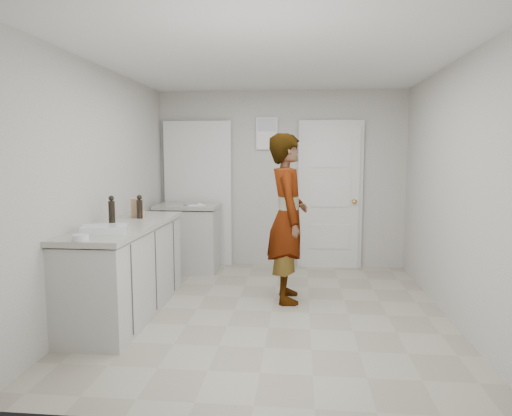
# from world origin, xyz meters

# --- Properties ---
(ground) EXTENTS (4.00, 4.00, 0.00)m
(ground) POSITION_xyz_m (0.00, 0.00, 0.00)
(ground) COLOR #9C9583
(ground) RESTS_ON ground
(room_shell) EXTENTS (4.00, 4.00, 4.00)m
(room_shell) POSITION_xyz_m (-0.17, 1.95, 1.02)
(room_shell) COLOR #AAA7A0
(room_shell) RESTS_ON ground
(main_counter) EXTENTS (0.64, 1.96, 0.93)m
(main_counter) POSITION_xyz_m (-1.45, -0.20, 0.43)
(main_counter) COLOR #AFAEAA
(main_counter) RESTS_ON ground
(side_counter) EXTENTS (0.84, 0.61, 0.93)m
(side_counter) POSITION_xyz_m (-1.25, 1.55, 0.43)
(side_counter) COLOR #AFAEAA
(side_counter) RESTS_ON ground
(person) EXTENTS (0.51, 0.71, 1.83)m
(person) POSITION_xyz_m (0.15, 0.41, 0.92)
(person) COLOR silver
(person) RESTS_ON ground
(cake_mix_box) EXTENTS (0.13, 0.08, 0.20)m
(cake_mix_box) POSITION_xyz_m (-1.49, 0.26, 1.03)
(cake_mix_box) COLOR #9F764F
(cake_mix_box) RESTS_ON main_counter
(spice_jar) EXTENTS (0.06, 0.06, 0.09)m
(spice_jar) POSITION_xyz_m (-1.41, 0.19, 0.97)
(spice_jar) COLOR tan
(spice_jar) RESTS_ON main_counter
(oil_cruet_a) EXTENTS (0.06, 0.06, 0.25)m
(oil_cruet_a) POSITION_xyz_m (-1.43, 0.17, 1.05)
(oil_cruet_a) COLOR black
(oil_cruet_a) RESTS_ON main_counter
(oil_cruet_b) EXTENTS (0.06, 0.06, 0.28)m
(oil_cruet_b) POSITION_xyz_m (-1.56, -0.24, 1.06)
(oil_cruet_b) COLOR black
(oil_cruet_b) RESTS_ON main_counter
(baking_dish) EXTENTS (0.45, 0.38, 0.07)m
(baking_dish) POSITION_xyz_m (-1.42, -0.75, 0.96)
(baking_dish) COLOR silver
(baking_dish) RESTS_ON main_counter
(egg_bowl) EXTENTS (0.13, 0.13, 0.05)m
(egg_bowl) POSITION_xyz_m (-1.46, -1.10, 0.95)
(egg_bowl) COLOR silver
(egg_bowl) RESTS_ON main_counter
(papers) EXTENTS (0.33, 0.36, 0.01)m
(papers) POSITION_xyz_m (-1.15, 1.50, 0.93)
(papers) COLOR white
(papers) RESTS_ON side_counter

